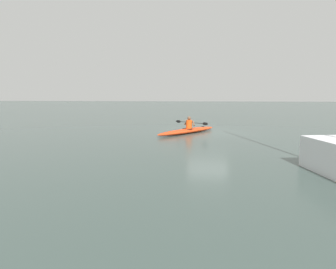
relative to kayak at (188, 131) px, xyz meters
The scene contains 3 objects.
ground_plane 1.45m from the kayak, 149.88° to the right, with size 160.00×160.00×0.00m, color #384742.
kayak is the anchor object (origin of this frame).
kayaker 0.46m from the kayak, 126.64° to the right, with size 2.02×1.51×0.72m.
Camera 1 is at (0.31, 17.42, 2.29)m, focal length 30.04 mm.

